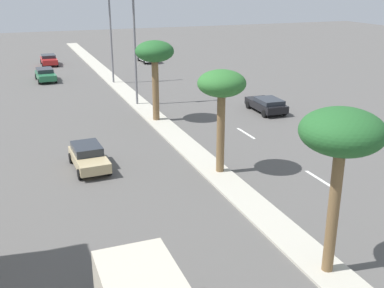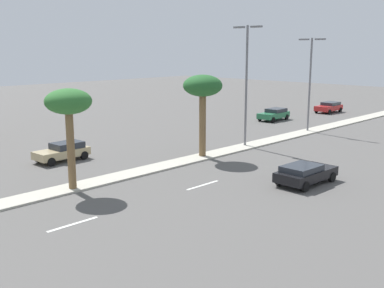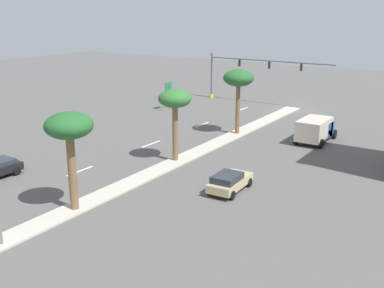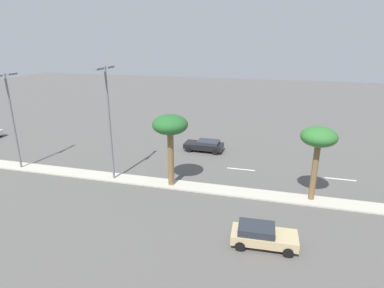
{
  "view_description": "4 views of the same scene",
  "coord_description": "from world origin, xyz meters",
  "views": [
    {
      "loc": [
        -10.6,
        2.64,
        10.83
      ],
      "look_at": [
        -1.54,
        26.19,
        2.03
      ],
      "focal_mm": 43.91,
      "sensor_mm": 36.0,
      "label": 1
    },
    {
      "loc": [
        24.43,
        11.88,
        8.47
      ],
      "look_at": [
        2.98,
        33.74,
        2.14
      ],
      "focal_mm": 43.56,
      "sensor_mm": 36.0,
      "label": 2
    },
    {
      "loc": [
        -22.06,
        57.95,
        12.75
      ],
      "look_at": [
        -1.3,
        25.98,
        1.71
      ],
      "focal_mm": 44.89,
      "sensor_mm": 36.0,
      "label": 3
    },
    {
      "loc": [
        -24.82,
        29.57,
        12.6
      ],
      "look_at": [
        0.28,
        36.24,
        3.95
      ],
      "focal_mm": 29.94,
      "sensor_mm": 36.0,
      "label": 4
    }
  ],
  "objects": [
    {
      "name": "palm_tree_mid",
      "position": [
        0.24,
        26.18,
        5.17
      ],
      "size": [
        2.76,
        2.76,
        6.05
      ],
      "color": "brown",
      "rests_on": "median_curb"
    },
    {
      "name": "lane_stripe_outboard",
      "position": [
        5.21,
        32.44,
        0.01
      ],
      "size": [
        0.2,
        2.8,
        0.01
      ],
      "primitive_type": "cube",
      "color": "silver",
      "rests_on": "ground"
    },
    {
      "name": "palm_tree_center",
      "position": [
        -0.1,
        38.05,
        5.39
      ],
      "size": [
        3.04,
        3.04,
        6.36
      ],
      "color": "brown",
      "rests_on": "median_curb"
    },
    {
      "name": "sedan_black_left",
      "position": [
        9.63,
        37.19,
        0.71
      ],
      "size": [
        2.24,
        4.5,
        1.29
      ],
      "color": "black",
      "rests_on": "ground"
    },
    {
      "name": "median_curb",
      "position": [
        0.0,
        45.59,
        0.06
      ],
      "size": [
        1.8,
        91.18,
        0.12
      ],
      "primitive_type": "cube",
      "color": "#B7B2A3",
      "rests_on": "ground"
    },
    {
      "name": "street_lamp_center",
      "position": [
        -0.21,
        54.05,
        5.63
      ],
      "size": [
        2.9,
        0.24,
        9.35
      ],
      "color": "slate",
      "rests_on": "median_curb"
    },
    {
      "name": "sedan_tan_inboard",
      "position": [
        -6.91,
        29.74,
        0.74
      ],
      "size": [
        2.07,
        4.19,
        1.39
      ],
      "color": "tan",
      "rests_on": "ground"
    },
    {
      "name": "lane_stripe_rear",
      "position": [
        5.21,
        23.15,
        0.01
      ],
      "size": [
        0.2,
        2.8,
        0.01
      ],
      "primitive_type": "cube",
      "color": "silver",
      "rests_on": "ground"
    },
    {
      "name": "ground_plane",
      "position": [
        0.0,
        35.46,
        0.0
      ],
      "size": [
        160.0,
        160.0,
        0.0
      ],
      "primitive_type": "plane",
      "color": "#565451"
    },
    {
      "name": "street_lamp_near",
      "position": [
        -0.23,
        43.65,
        6.08
      ],
      "size": [
        2.9,
        0.24,
        10.22
      ],
      "color": "slate",
      "rests_on": "median_curb"
    }
  ]
}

